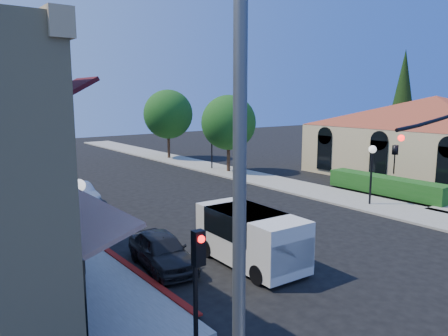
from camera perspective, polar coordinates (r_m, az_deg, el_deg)
ground at (r=16.30m, az=24.74°, el=-14.62°), size 120.00×120.00×0.00m
sidewalk_right at (r=40.87m, az=-3.75°, el=0.49°), size 3.50×50.00×0.12m
curb_red_strip at (r=17.35m, az=-12.70°, el=-12.47°), size 0.25×10.00×0.06m
mission_building at (r=39.90m, az=25.68°, el=4.70°), size 30.12×30.12×6.40m
hedge at (r=30.31m, az=20.35°, el=-3.36°), size 1.40×8.00×1.10m
conifer_far at (r=48.22m, az=22.33°, el=8.69°), size 3.20×3.20×11.00m
street_tree_a at (r=36.39m, az=0.60°, el=5.95°), size 4.56×4.56×6.48m
street_tree_b at (r=44.70m, az=-7.31°, el=6.98°), size 4.94×4.94×7.02m
secondary_signal at (r=10.61m, az=-3.50°, el=-13.27°), size 0.28×0.42×3.32m
cobra_streetlight at (r=6.47m, az=4.47°, el=-0.73°), size 3.60×0.25×9.31m
lamppost_left_near at (r=15.98m, az=-18.29°, el=-4.33°), size 0.44×0.44×3.57m
lamppost_left_far at (r=29.41m, az=-27.19°, el=1.22°), size 0.44×0.44×3.57m
lamppost_right_near at (r=26.65m, az=18.76°, el=1.02°), size 0.44×0.44×3.57m
lamppost_right_far at (r=37.93m, az=-1.62°, el=3.88°), size 0.44×0.44×3.57m
white_van at (r=16.78m, az=3.60°, el=-8.65°), size 2.24×4.77×2.08m
parked_car_a at (r=16.81m, az=-8.14°, el=-10.59°), size 2.10×4.16×1.36m
parked_car_b at (r=27.77m, az=-18.22°, el=-3.12°), size 1.29×3.63×1.19m
parked_car_c at (r=33.09m, az=-23.91°, el=-1.56°), size 2.00×4.00×1.12m
parked_car_d at (r=40.14m, az=-24.28°, el=0.18°), size 2.00×3.93×1.06m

